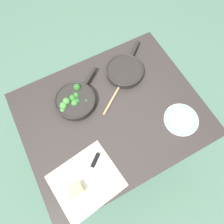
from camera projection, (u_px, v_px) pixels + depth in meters
ground_plane at (112, 141)px, 1.95m from camera, size 14.00×14.00×0.00m
dining_table_red at (112, 118)px, 1.33m from camera, size 1.12×0.90×0.75m
skillet_broccoli at (75, 100)px, 1.25m from camera, size 0.35×0.30×0.08m
skillet_eggs at (125, 71)px, 1.34m from camera, size 0.34×0.30×0.05m
wooden_spoon at (118, 88)px, 1.31m from camera, size 0.29×0.22×0.02m
parchment_sheet at (86, 181)px, 1.10m from camera, size 0.39×0.35×0.00m
grater_knife at (92, 168)px, 1.12m from camera, size 0.21×0.17×0.02m
cheese_block at (76, 191)px, 1.06m from camera, size 0.08×0.06×0.05m
dinner_plate_stack at (181, 119)px, 1.22m from camera, size 0.21×0.21×0.03m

